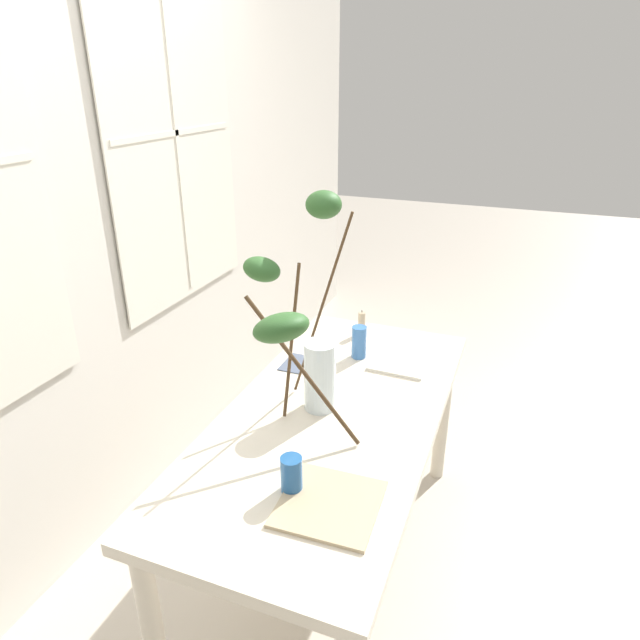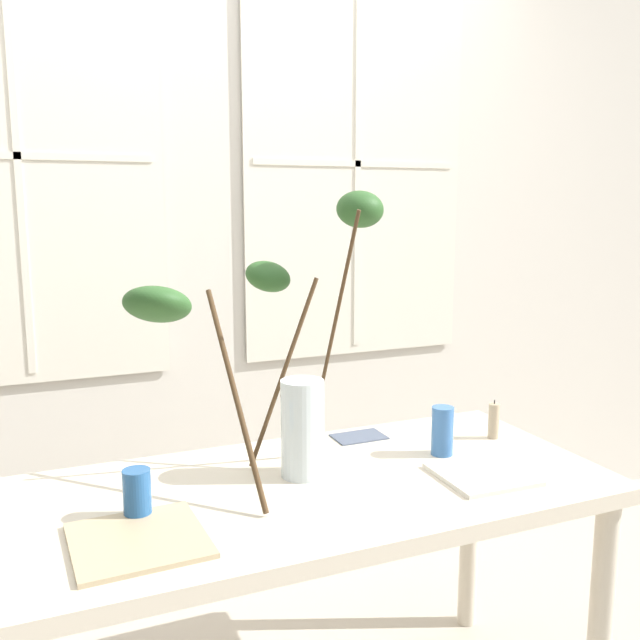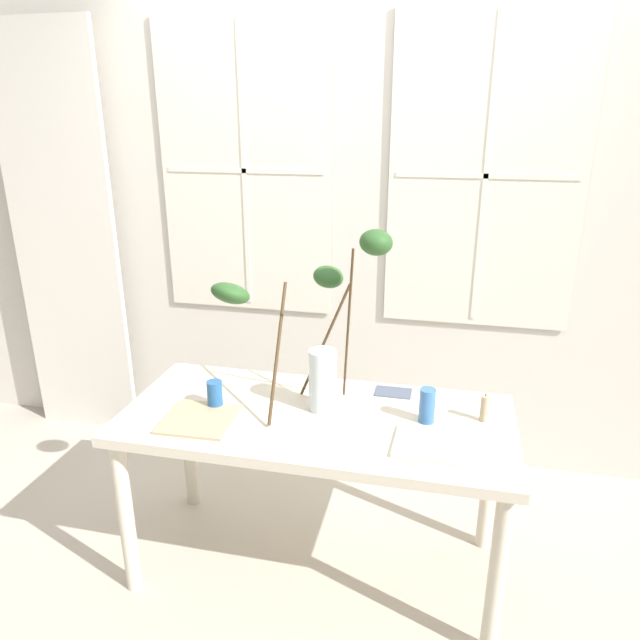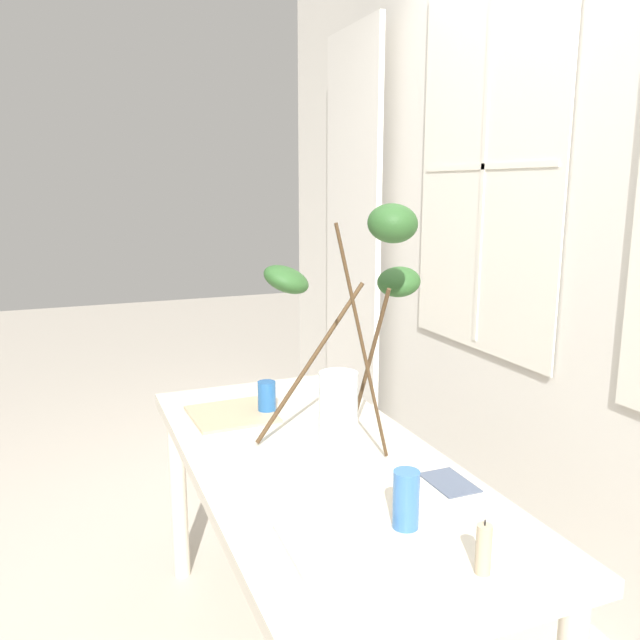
% 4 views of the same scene
% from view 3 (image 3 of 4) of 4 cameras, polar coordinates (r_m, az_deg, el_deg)
% --- Properties ---
extents(ground, '(14.00, 14.00, 0.00)m').
position_cam_3_polar(ground, '(2.77, -0.34, -22.74)').
color(ground, '#B7AD9E').
extents(back_wall_with_windows, '(5.64, 0.14, 2.75)m').
position_cam_3_polar(back_wall_with_windows, '(3.11, 4.05, 10.62)').
color(back_wall_with_windows, beige).
rests_on(back_wall_with_windows, ground).
extents(curtain_sheer_side, '(0.65, 0.03, 2.33)m').
position_cam_3_polar(curtain_sheer_side, '(3.65, -23.70, 6.95)').
color(curtain_sheer_side, silver).
rests_on(curtain_sheer_side, ground).
extents(dining_table, '(1.54, 0.70, 0.74)m').
position_cam_3_polar(dining_table, '(2.38, -0.37, -11.21)').
color(dining_table, beige).
rests_on(dining_table, ground).
extents(vase_with_branches, '(0.72, 0.47, 0.73)m').
position_cam_3_polar(vase_with_branches, '(2.28, -0.72, -0.58)').
color(vase_with_branches, silver).
rests_on(vase_with_branches, dining_table).
extents(drinking_glass_blue_left, '(0.06, 0.06, 0.11)m').
position_cam_3_polar(drinking_glass_blue_left, '(2.41, -10.26, -7.15)').
color(drinking_glass_blue_left, '#235693').
rests_on(drinking_glass_blue_left, dining_table).
extents(drinking_glass_blue_right, '(0.06, 0.06, 0.14)m').
position_cam_3_polar(drinking_glass_blue_right, '(2.30, 10.44, -8.24)').
color(drinking_glass_blue_right, '#386BAD').
rests_on(drinking_glass_blue_right, dining_table).
extents(plate_square_left, '(0.28, 0.28, 0.01)m').
position_cam_3_polar(plate_square_left, '(2.34, -11.73, -9.47)').
color(plate_square_left, tan).
rests_on(plate_square_left, dining_table).
extents(plate_square_right, '(0.23, 0.23, 0.01)m').
position_cam_3_polar(plate_square_right, '(2.17, 10.28, -11.86)').
color(plate_square_right, silver).
rests_on(plate_square_right, dining_table).
extents(napkin_folded, '(0.15, 0.10, 0.00)m').
position_cam_3_polar(napkin_folded, '(2.53, 7.18, -7.02)').
color(napkin_folded, '#4C566B').
rests_on(napkin_folded, dining_table).
extents(pillar_candle, '(0.03, 0.03, 0.12)m').
position_cam_3_polar(pillar_candle, '(2.36, 15.80, -8.33)').
color(pillar_candle, tan).
rests_on(pillar_candle, dining_table).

